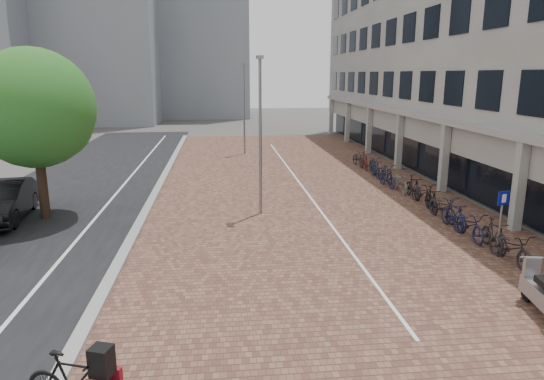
{
  "coord_description": "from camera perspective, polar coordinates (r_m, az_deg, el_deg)",
  "views": [
    {
      "loc": [
        -1.96,
        -11.99,
        5.66
      ],
      "look_at": [
        0.0,
        6.0,
        1.3
      ],
      "focal_mm": 31.94,
      "sensor_mm": 36.0,
      "label": 1
    }
  ],
  "objects": [
    {
      "name": "plaza_brick",
      "position": [
        24.96,
        3.07,
        0.45
      ],
      "size": [
        14.5,
        42.0,
        0.04
      ],
      "primitive_type": "cube",
      "color": "brown",
      "rests_on": "ground"
    },
    {
      "name": "curb",
      "position": [
        24.83,
        -13.32,
        0.17
      ],
      "size": [
        0.35,
        42.0,
        0.14
      ],
      "primitive_type": "cube",
      "color": "gray",
      "rests_on": "ground"
    },
    {
      "name": "street_tree",
      "position": [
        20.92,
        -25.85,
        8.33
      ],
      "size": [
        4.59,
        4.59,
        6.67
      ],
      "color": "#382619",
      "rests_on": "ground"
    },
    {
      "name": "lamp_far",
      "position": [
        34.65,
        -3.32,
        9.43
      ],
      "size": [
        0.12,
        0.12,
        6.36
      ],
      "primitive_type": "cylinder",
      "color": "slate",
      "rests_on": "ground"
    },
    {
      "name": "car_dark",
      "position": [
        21.79,
        -29.15,
        -1.16
      ],
      "size": [
        2.16,
        4.87,
        1.55
      ],
      "primitive_type": "imported",
      "rotation": [
        0.0,
        0.0,
        0.11
      ],
      "color": "black",
      "rests_on": "ground"
    },
    {
      "name": "parking_sign",
      "position": [
        16.8,
        25.43,
        -2.54
      ],
      "size": [
        0.43,
        0.16,
        2.11
      ],
      "rotation": [
        0.0,
        0.0,
        0.29
      ],
      "color": "slate",
      "rests_on": "ground"
    },
    {
      "name": "bike_row",
      "position": [
        23.35,
        15.88,
        0.31
      ],
      "size": [
        1.17,
        18.11,
        1.05
      ],
      "color": "black",
      "rests_on": "ground"
    },
    {
      "name": "ground",
      "position": [
        13.4,
        2.84,
        -11.45
      ],
      "size": [
        140.0,
        140.0,
        0.0
      ],
      "primitive_type": "plane",
      "color": "#474442",
      "rests_on": "ground"
    },
    {
      "name": "parking_line",
      "position": [
        24.99,
        3.53,
        0.51
      ],
      "size": [
        0.1,
        30.0,
        0.0
      ],
      "primitive_type": "cube",
      "color": "white",
      "rests_on": "plaza_brick"
    },
    {
      "name": "scooter_front",
      "position": [
        13.44,
        29.25,
        -10.29
      ],
      "size": [
        0.86,
        1.89,
        1.25
      ],
      "primitive_type": null,
      "rotation": [
        0.0,
        0.0,
        -0.17
      ],
      "color": "gray",
      "rests_on": "ground"
    },
    {
      "name": "lane_line",
      "position": [
        25.15,
        -17.61,
        -0.05
      ],
      "size": [
        0.12,
        44.0,
        0.0
      ],
      "primitive_type": "cube",
      "color": "white",
      "rests_on": "street_asphalt"
    },
    {
      "name": "lamp_near",
      "position": [
        19.42,
        -1.39,
        6.09
      ],
      "size": [
        0.12,
        0.12,
        6.28
      ],
      "primitive_type": "cylinder",
      "color": "slate",
      "rests_on": "ground"
    },
    {
      "name": "office_building",
      "position": [
        31.84,
        22.89,
        17.55
      ],
      "size": [
        8.4,
        40.0,
        15.0
      ],
      "color": "#A4A49F",
      "rests_on": "ground"
    },
    {
      "name": "street_asphalt",
      "position": [
        25.63,
        -21.99,
        -0.2
      ],
      "size": [
        8.0,
        50.0,
        0.03
      ],
      "primitive_type": "cube",
      "color": "black",
      "rests_on": "ground"
    },
    {
      "name": "bg_towers",
      "position": [
        62.72,
        -18.77,
        20.49
      ],
      "size": [
        33.0,
        23.0,
        32.0
      ],
      "color": "gray",
      "rests_on": "ground"
    }
  ]
}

